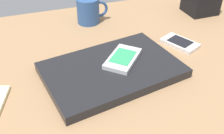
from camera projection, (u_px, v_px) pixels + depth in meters
desk_surface at (127, 67)px, 70.77cm from camera, size 120.00×80.00×3.00cm
laptop_closed at (112, 70)px, 65.14cm from camera, size 35.48×26.53×2.24cm
cell_phone_on_laptop at (123, 58)px, 66.19cm from camera, size 12.17×12.43×1.25cm
cell_phone_on_desk at (180, 43)px, 76.60cm from camera, size 9.70×11.71×1.31cm
coffee_mug at (89, 11)px, 86.64cm from camera, size 10.40×7.29×8.25cm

